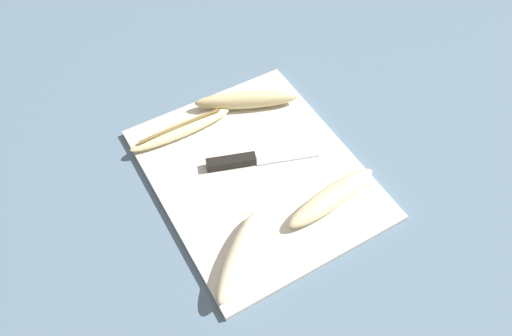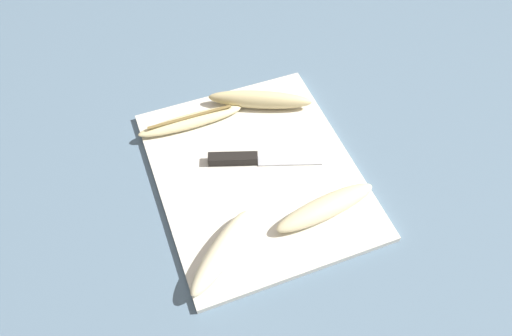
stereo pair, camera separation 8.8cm
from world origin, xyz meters
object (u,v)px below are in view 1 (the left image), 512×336
object	(u,v)px
knife	(242,161)
banana_mellow_near	(246,100)
banana_soft_right	(181,130)
banana_cream_curved	(332,197)
banana_bright_far	(240,255)

from	to	relation	value
knife	banana_mellow_near	xyz separation A→B (m)	(-0.12, 0.08, 0.01)
knife	banana_mellow_near	bearing A→B (deg)	166.29
banana_soft_right	banana_mellow_near	world-z (taller)	banana_mellow_near
banana_soft_right	banana_cream_curved	xyz separation A→B (m)	(0.27, 0.16, 0.00)
knife	banana_soft_right	bearing A→B (deg)	-132.54
banana_bright_far	banana_mellow_near	size ratio (longest dim) A/B	0.78
banana_mellow_near	banana_soft_right	bearing A→B (deg)	-90.45
knife	banana_soft_right	world-z (taller)	banana_soft_right
knife	banana_cream_curved	xyz separation A→B (m)	(0.15, 0.09, 0.01)
banana_bright_far	banana_cream_curved	bearing A→B (deg)	95.24
knife	banana_cream_curved	size ratio (longest dim) A/B	1.05
banana_soft_right	banana_mellow_near	size ratio (longest dim) A/B	1.03
knife	banana_soft_right	xyz separation A→B (m)	(-0.12, -0.07, 0.00)
banana_soft_right	banana_bright_far	bearing A→B (deg)	-6.42
banana_cream_curved	knife	bearing A→B (deg)	-148.85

